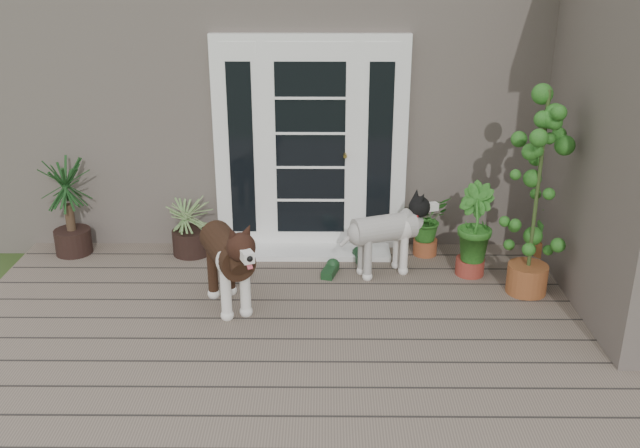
{
  "coord_description": "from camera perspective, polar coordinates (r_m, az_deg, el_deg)",
  "views": [
    {
      "loc": [
        -0.05,
        -4.11,
        3.02
      ],
      "look_at": [
        -0.1,
        1.75,
        0.7
      ],
      "focal_mm": 39.41,
      "sensor_mm": 36.0,
      "label": 1
    }
  ],
  "objects": [
    {
      "name": "herb_c",
      "position": [
        7.38,
        18.14,
        -0.64
      ],
      "size": [
        0.32,
        0.32,
        0.48
      ],
      "primitive_type": "imported",
      "rotation": [
        0.0,
        0.0,
        4.67
      ],
      "color": "#1B5017",
      "rests_on": "deck"
    },
    {
      "name": "house_main",
      "position": [
        8.88,
        0.81,
        12.06
      ],
      "size": [
        7.4,
        4.0,
        3.1
      ],
      "primitive_type": "cube",
      "color": "#665E54",
      "rests_on": "ground"
    },
    {
      "name": "sapling",
      "position": [
        6.27,
        17.22,
        2.44
      ],
      "size": [
        0.67,
        0.67,
        1.89
      ],
      "primitive_type": null,
      "rotation": [
        0.0,
        0.0,
        -0.23
      ],
      "color": "#19591C",
      "rests_on": "deck"
    },
    {
      "name": "yucca",
      "position": [
        7.39,
        -19.75,
        1.31
      ],
      "size": [
        0.87,
        0.87,
        0.99
      ],
      "primitive_type": null,
      "rotation": [
        0.0,
        0.0,
        -0.32
      ],
      "color": "black",
      "rests_on": "deck"
    },
    {
      "name": "spider_plant",
      "position": [
        7.13,
        -10.49,
        0.14
      ],
      "size": [
        0.64,
        0.64,
        0.67
      ],
      "primitive_type": null,
      "rotation": [
        0.0,
        0.0,
        -0.02
      ],
      "color": "#93B972",
      "rests_on": "deck"
    },
    {
      "name": "white_dog",
      "position": [
        6.6,
        5.2,
        -1.35
      ],
      "size": [
        0.88,
        0.61,
        0.67
      ],
      "primitive_type": null,
      "rotation": [
        0.0,
        0.0,
        -1.2
      ],
      "color": "white",
      "rests_on": "deck"
    },
    {
      "name": "herb_a",
      "position": [
        7.1,
        8.6,
        -0.45
      ],
      "size": [
        0.58,
        0.58,
        0.53
      ],
      "primitive_type": "imported",
      "rotation": [
        0.0,
        0.0,
        0.58
      ],
      "color": "#1B4F16",
      "rests_on": "deck"
    },
    {
      "name": "clog_left",
      "position": [
        6.94,
        3.35,
        -2.71
      ],
      "size": [
        0.21,
        0.35,
        0.1
      ],
      "primitive_type": null,
      "rotation": [
        0.0,
        0.0,
        0.2
      ],
      "color": "#14321A",
      "rests_on": "deck"
    },
    {
      "name": "door_step",
      "position": [
        7.12,
        -0.76,
        -2.23
      ],
      "size": [
        1.6,
        0.4,
        0.05
      ],
      "primitive_type": "cube",
      "color": "white",
      "rests_on": "deck"
    },
    {
      "name": "herb_b",
      "position": [
        6.71,
        12.23,
        -1.42
      ],
      "size": [
        0.54,
        0.54,
        0.66
      ],
      "primitive_type": "imported",
      "rotation": [
        0.0,
        0.0,
        1.82
      ],
      "color": "#285A19",
      "rests_on": "deck"
    },
    {
      "name": "brindle_dog",
      "position": [
        6.0,
        -7.51,
        -3.35
      ],
      "size": [
        0.75,
        1.01,
        0.78
      ],
      "primitive_type": null,
      "rotation": [
        0.0,
        0.0,
        3.56
      ],
      "color": "#362013",
      "rests_on": "deck"
    },
    {
      "name": "clog_right",
      "position": [
        6.67,
        0.83,
        -3.73
      ],
      "size": [
        0.23,
        0.35,
        0.1
      ],
      "primitive_type": null,
      "rotation": [
        0.0,
        0.0,
        -0.28
      ],
      "color": "#17391B",
      "rests_on": "deck"
    },
    {
      "name": "deck",
      "position": [
        5.4,
        0.97,
        -11.68
      ],
      "size": [
        6.2,
        4.6,
        0.12
      ],
      "primitive_type": "cube",
      "color": "#6B5B4C",
      "rests_on": "ground"
    },
    {
      "name": "door_unit",
      "position": [
        6.96,
        -0.77,
        6.38
      ],
      "size": [
        1.9,
        0.14,
        2.15
      ],
      "primitive_type": "cube",
      "color": "white",
      "rests_on": "deck"
    }
  ]
}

